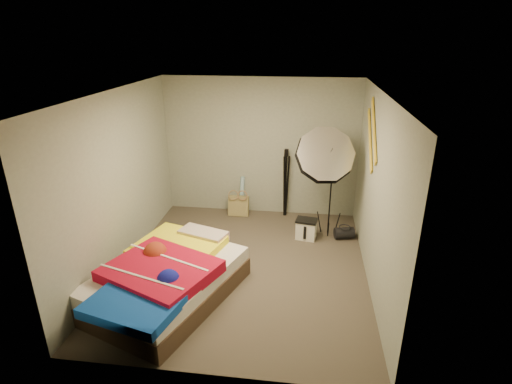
% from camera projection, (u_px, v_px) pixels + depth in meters
% --- Properties ---
extents(floor, '(4.00, 4.00, 0.00)m').
position_uv_depth(floor, '(244.00, 267.00, 5.84)').
color(floor, '#4A4137').
rests_on(floor, ground).
extents(ceiling, '(4.00, 4.00, 0.00)m').
position_uv_depth(ceiling, '(242.00, 93.00, 4.91)').
color(ceiling, silver).
rests_on(ceiling, wall_back).
extents(wall_back, '(3.50, 0.00, 3.50)m').
position_uv_depth(wall_back, '(260.00, 148.00, 7.21)').
color(wall_back, '#959C8C').
rests_on(wall_back, floor).
extents(wall_front, '(3.50, 0.00, 3.50)m').
position_uv_depth(wall_front, '(207.00, 268.00, 3.53)').
color(wall_front, '#959C8C').
rests_on(wall_front, floor).
extents(wall_left, '(0.00, 4.00, 4.00)m').
position_uv_depth(wall_left, '(120.00, 182.00, 5.58)').
color(wall_left, '#959C8C').
rests_on(wall_left, floor).
extents(wall_right, '(0.00, 4.00, 4.00)m').
position_uv_depth(wall_right, '(376.00, 194.00, 5.16)').
color(wall_right, '#959C8C').
rests_on(wall_right, floor).
extents(tote_bag, '(0.38, 0.17, 0.39)m').
position_uv_depth(tote_bag, '(239.00, 206.00, 7.43)').
color(tote_bag, tan).
rests_on(tote_bag, floor).
extents(wrapping_roll, '(0.11, 0.21, 0.70)m').
position_uv_depth(wrapping_roll, '(242.00, 195.00, 7.50)').
color(wrapping_roll, '#4695B7').
rests_on(wrapping_roll, floor).
extents(camera_case, '(0.35, 0.28, 0.32)m').
position_uv_depth(camera_case, '(306.00, 230.00, 6.60)').
color(camera_case, white).
rests_on(camera_case, floor).
extents(duffel_bag, '(0.35, 0.26, 0.19)m').
position_uv_depth(duffel_bag, '(344.00, 233.00, 6.61)').
color(duffel_bag, black).
rests_on(duffel_bag, floor).
extents(wall_stripe_upper, '(0.02, 0.91, 0.78)m').
position_uv_depth(wall_stripe_upper, '(374.00, 130.00, 5.46)').
color(wall_stripe_upper, gold).
rests_on(wall_stripe_upper, wall_right).
extents(wall_stripe_lower, '(0.02, 0.91, 0.78)m').
position_uv_depth(wall_stripe_lower, '(370.00, 140.00, 5.76)').
color(wall_stripe_lower, gold).
rests_on(wall_stripe_lower, wall_right).
extents(bed, '(1.96, 2.40, 0.57)m').
position_uv_depth(bed, '(167.00, 278.00, 5.07)').
color(bed, '#4A3628').
rests_on(bed, floor).
extents(photo_umbrella, '(1.11, 0.77, 1.96)m').
position_uv_depth(photo_umbrella, '(325.00, 156.00, 6.20)').
color(photo_umbrella, black).
rests_on(photo_umbrella, floor).
extents(camera_tripod, '(0.08, 0.08, 1.28)m').
position_uv_depth(camera_tripod, '(286.00, 178.00, 7.23)').
color(camera_tripod, black).
rests_on(camera_tripod, floor).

